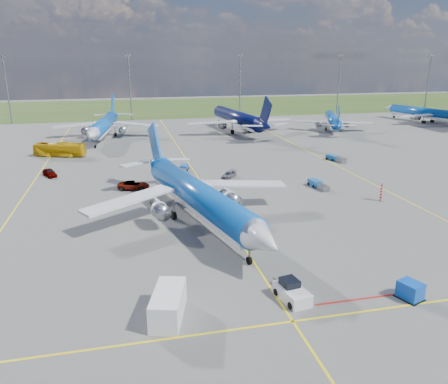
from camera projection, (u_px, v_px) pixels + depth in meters
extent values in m
plane|color=#555552|center=(235.00, 234.00, 56.52)|extent=(400.00, 400.00, 0.00)
cube|color=#2D4719|center=(152.00, 107.00, 196.02)|extent=(400.00, 80.00, 0.01)
cube|color=yellow|center=(197.00, 175.00, 84.42)|extent=(0.25, 160.00, 0.02)
cube|color=yellow|center=(293.00, 321.00, 37.92)|extent=(60.00, 0.25, 0.02)
cube|color=yellow|center=(40.00, 171.00, 87.26)|extent=(0.25, 120.00, 0.02)
cube|color=yellow|center=(318.00, 157.00, 100.18)|extent=(0.25, 120.00, 0.02)
cube|color=#A5140F|center=(364.00, 299.00, 41.50)|extent=(10.00, 0.25, 0.02)
cylinder|color=slate|center=(7.00, 91.00, 144.78)|extent=(0.50, 0.50, 22.00)
cube|color=slate|center=(2.00, 55.00, 141.42)|extent=(2.20, 0.50, 0.80)
cylinder|color=slate|center=(130.00, 89.00, 153.39)|extent=(0.50, 0.50, 22.00)
cube|color=slate|center=(128.00, 55.00, 150.02)|extent=(2.20, 0.50, 0.80)
cylinder|color=slate|center=(240.00, 87.00, 162.00)|extent=(0.50, 0.50, 22.00)
cube|color=slate|center=(240.00, 55.00, 158.63)|extent=(2.20, 0.50, 0.80)
cylinder|color=slate|center=(339.00, 86.00, 170.61)|extent=(0.50, 0.50, 22.00)
cube|color=slate|center=(341.00, 55.00, 167.24)|extent=(2.20, 0.50, 0.80)
cylinder|color=slate|center=(428.00, 84.00, 179.22)|extent=(0.50, 0.50, 22.00)
cube|color=slate|center=(432.00, 55.00, 175.85)|extent=(2.20, 0.50, 0.80)
cylinder|color=red|center=(382.00, 192.00, 69.11)|extent=(0.50, 0.50, 3.00)
cube|color=silver|center=(292.00, 294.00, 41.15)|extent=(2.73, 4.25, 1.22)
cube|color=black|center=(290.00, 283.00, 41.39)|extent=(1.78, 1.93, 0.84)
cube|color=slate|center=(279.00, 283.00, 43.32)|extent=(0.63, 2.26, 0.19)
cube|color=#0D46BA|center=(410.00, 290.00, 41.32)|extent=(2.29, 2.55, 1.68)
cube|color=white|center=(168.00, 304.00, 38.24)|extent=(3.94, 6.14, 2.50)
imported|color=gold|center=(60.00, 149.00, 99.88)|extent=(11.82, 6.02, 3.21)
imported|color=#999999|center=(50.00, 173.00, 83.50)|extent=(3.45, 4.62, 1.46)
imported|color=#999999|center=(134.00, 185.00, 75.26)|extent=(5.81, 3.63, 1.50)
imported|color=#999999|center=(229.00, 175.00, 82.66)|extent=(3.84, 4.13, 1.17)
cube|color=#1A59A0|center=(315.00, 183.00, 77.20)|extent=(1.77, 2.85, 1.14)
cube|color=slate|center=(323.00, 188.00, 74.81)|extent=(1.49, 2.21, 0.93)
cube|color=#1A4FA1|center=(184.00, 168.00, 87.89)|extent=(2.15, 3.00, 1.14)
cube|color=slate|center=(182.00, 171.00, 85.35)|extent=(1.78, 2.34, 0.93)
cube|color=#185491|center=(332.00, 158.00, 96.61)|extent=(2.18, 2.99, 1.13)
cube|color=slate|center=(341.00, 160.00, 94.44)|extent=(1.80, 2.34, 0.93)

